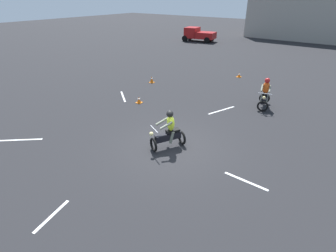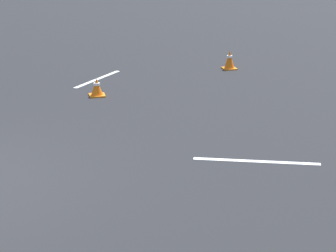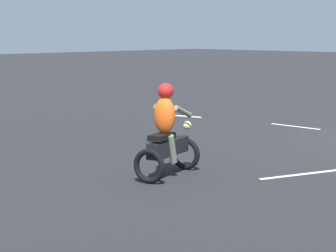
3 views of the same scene
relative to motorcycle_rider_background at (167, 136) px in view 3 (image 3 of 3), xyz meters
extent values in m
torus|color=black|center=(0.17, -0.66, -0.43)|extent=(0.61, 0.25, 0.60)
torus|color=black|center=(-0.15, 0.60, -0.43)|extent=(0.61, 0.25, 0.60)
cube|color=black|center=(0.01, -0.03, -0.21)|extent=(0.51, 1.12, 0.28)
cube|color=black|center=(-0.05, 0.18, 0.01)|extent=(0.39, 0.61, 0.10)
cylinder|color=silver|center=(0.16, -0.61, 0.27)|extent=(0.69, 0.21, 0.04)
sphere|color=#F2E08C|center=(0.19, -0.74, 0.09)|extent=(0.20, 0.20, 0.16)
ellipsoid|color=#EA5919|center=(-0.02, 0.08, 0.37)|extent=(0.46, 0.37, 0.64)
cylinder|color=slate|center=(-0.14, -0.26, 0.42)|extent=(0.22, 0.55, 0.27)
cylinder|color=slate|center=(0.25, -0.16, 0.42)|extent=(0.22, 0.55, 0.27)
cylinder|color=slate|center=(-0.15, 0.03, -0.21)|extent=(0.18, 0.27, 0.51)
cylinder|color=slate|center=(0.12, 0.10, -0.21)|extent=(0.18, 0.27, 0.51)
sphere|color=red|center=(-0.01, 0.04, 0.79)|extent=(0.34, 0.34, 0.28)
cube|color=silver|center=(1.80, -6.86, -0.72)|extent=(1.56, 0.14, 0.01)
cube|color=silver|center=(-1.63, -1.85, -0.72)|extent=(0.73, 1.81, 0.01)
camera|label=1|loc=(3.96, -14.13, 5.01)|focal=28.00mm
camera|label=2|loc=(7.05, -5.04, 2.68)|focal=70.00mm
camera|label=3|loc=(-7.86, 8.14, 1.81)|focal=70.00mm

